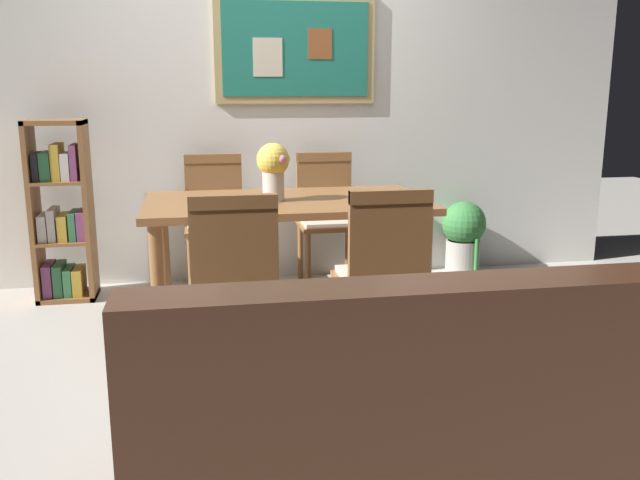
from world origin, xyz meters
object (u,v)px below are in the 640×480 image
at_px(dining_chair_far_right, 326,208).
at_px(flower_vase, 273,167).
at_px(dining_chair_near_right, 383,265).
at_px(bookshelf, 62,217).
at_px(potted_ivy, 464,234).
at_px(dining_chair_near_left, 234,274).
at_px(dining_table, 287,216).
at_px(dining_chair_far_left, 215,211).
at_px(leather_couch, 412,416).

height_order(dining_chair_far_right, flower_vase, flower_vase).
bearing_deg(dining_chair_near_right, bookshelf, 138.43).
bearing_deg(bookshelf, potted_ivy, 2.33).
height_order(potted_ivy, flower_vase, flower_vase).
bearing_deg(dining_chair_far_right, dining_chair_near_left, -114.84).
distance_m(dining_table, dining_chair_far_right, 0.86).
bearing_deg(dining_chair_near_right, potted_ivy, 57.00).
bearing_deg(dining_table, dining_chair_far_left, 115.76).
distance_m(dining_chair_near_left, dining_chair_near_right, 0.70).
relative_size(dining_chair_far_left, dining_chair_near_right, 1.00).
distance_m(leather_couch, bookshelf, 2.98).
bearing_deg(leather_couch, dining_chair_far_right, 85.55).
relative_size(dining_chair_far_left, potted_ivy, 1.67).
bearing_deg(potted_ivy, flower_vase, -148.92).
relative_size(dining_chair_near_left, dining_chair_near_right, 1.00).
distance_m(dining_chair_near_left, flower_vase, 0.88).
height_order(bookshelf, flower_vase, bookshelf).
height_order(dining_chair_far_left, bookshelf, bookshelf).
bearing_deg(flower_vase, dining_table, 24.57).
relative_size(dining_chair_far_right, dining_chair_near_left, 1.00).
xyz_separation_m(dining_chair_near_right, leather_couch, (-0.18, -1.04, -0.23)).
relative_size(dining_table, leather_couch, 0.87).
height_order(dining_chair_near_right, leather_couch, dining_chair_near_right).
bearing_deg(dining_table, dining_chair_near_left, -113.66).
xyz_separation_m(dining_table, dining_chair_far_left, (-0.38, 0.79, -0.10)).
bearing_deg(flower_vase, leather_couch, -82.01).
xyz_separation_m(dining_table, flower_vase, (-0.07, -0.03, 0.28)).
height_order(dining_chair_far_right, dining_chair_near_right, same).
distance_m(dining_chair_near_right, potted_ivy, 1.95).
height_order(dining_chair_far_left, dining_chair_near_right, same).
height_order(dining_chair_near_left, dining_chair_near_right, same).
xyz_separation_m(dining_chair_near_right, bookshelf, (-1.70, 1.51, 0.01)).
xyz_separation_m(dining_chair_near_left, dining_chair_far_left, (-0.04, 1.57, 0.00)).
height_order(dining_table, dining_chair_near_left, dining_chair_near_left).
relative_size(dining_chair_far_left, leather_couch, 0.51).
xyz_separation_m(dining_chair_far_right, bookshelf, (-1.72, -0.02, 0.01)).
bearing_deg(leather_couch, bookshelf, 120.82).
relative_size(dining_chair_near_left, potted_ivy, 1.67).
relative_size(leather_couch, potted_ivy, 3.31).
distance_m(dining_chair_far_right, dining_chair_far_left, 0.76).
height_order(dining_table, dining_chair_near_right, dining_chair_near_right).
bearing_deg(bookshelf, dining_chair_far_left, 2.33).
bearing_deg(dining_chair_near_left, bookshelf, 123.35).
height_order(dining_chair_far_right, potted_ivy, dining_chair_far_right).
relative_size(dining_chair_near_right, leather_couch, 0.51).
bearing_deg(dining_chair_far_right, dining_chair_near_right, -90.62).
xyz_separation_m(dining_chair_far_right, dining_chair_far_left, (-0.76, 0.02, 0.00)).
xyz_separation_m(dining_chair_far_right, leather_couch, (-0.20, -2.57, -0.23)).
distance_m(dining_chair_far_left, leather_couch, 2.66).
distance_m(potted_ivy, flower_vase, 1.85).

